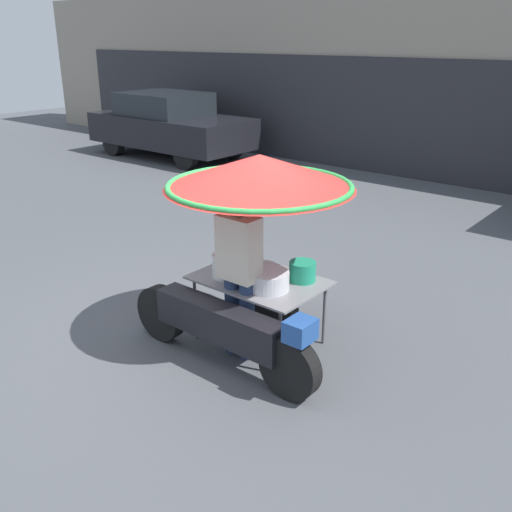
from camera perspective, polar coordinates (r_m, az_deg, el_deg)
The scene contains 6 objects.
ground_plane at distance 5.69m, azimuth -5.46°, elevation -8.71°, with size 36.00×36.00×0.00m, color #4C4F54.
shopfront_building at distance 12.75m, azimuth 24.01°, elevation 15.33°, with size 28.00×2.06×3.81m.
vendor_motorcycle_cart at distance 5.11m, azimuth -0.14°, elevation 4.93°, with size 2.12×1.72×1.86m.
vendor_person at distance 5.11m, azimuth -1.71°, elevation -1.22°, with size 0.38×0.22×1.58m.
parked_car at distance 14.37m, azimuth -8.66°, elevation 12.86°, with size 4.15×1.83×1.53m.
potted_plant at distance 16.60m, azimuth -11.83°, elevation 12.68°, with size 0.59×0.59×0.80m.
Camera 1 is at (3.52, -3.46, 2.84)m, focal length 40.00 mm.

